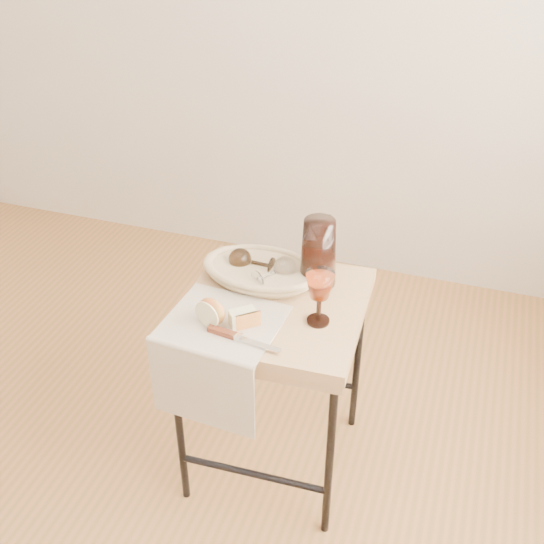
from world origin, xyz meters
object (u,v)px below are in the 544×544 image
at_px(table_knife, 241,338).
at_px(side_table, 274,386).
at_px(pitcher, 318,252).
at_px(apple_half, 212,311).
at_px(bread_basket, 261,273).
at_px(goblet_lying_a, 253,262).
at_px(tea_towel, 223,323).
at_px(wine_goblet, 319,298).
at_px(goblet_lying_b, 273,273).

bearing_deg(table_knife, side_table, 89.33).
relative_size(pitcher, apple_half, 2.94).
bearing_deg(apple_half, pitcher, 70.27).
bearing_deg(bread_basket, pitcher, 14.21).
xyz_separation_m(goblet_lying_a, apple_half, (-0.02, -0.27, -0.00)).
bearing_deg(tea_towel, apple_half, -151.61).
distance_m(side_table, table_knife, 0.40).
height_order(apple_half, table_knife, apple_half).
bearing_deg(side_table, tea_towel, -127.01).
height_order(goblet_lying_a, apple_half, apple_half).
relative_size(tea_towel, apple_half, 3.65).
xyz_separation_m(side_table, apple_half, (-0.13, -0.15, 0.38)).
bearing_deg(tea_towel, goblet_lying_a, 93.57).
relative_size(goblet_lying_a, wine_goblet, 0.71).
bearing_deg(apple_half, side_table, 66.58).
bearing_deg(table_knife, apple_half, 162.12).
height_order(side_table, wine_goblet, wine_goblet).
relative_size(wine_goblet, apple_half, 1.91).
distance_m(tea_towel, wine_goblet, 0.28).
height_order(wine_goblet, table_knife, wine_goblet).
height_order(side_table, pitcher, pitcher).
bearing_deg(apple_half, bread_basket, 95.40).
bearing_deg(pitcher, table_knife, -126.39).
bearing_deg(goblet_lying_b, wine_goblet, -92.67).
bearing_deg(apple_half, tea_towel, 42.13).
xyz_separation_m(goblet_lying_a, wine_goblet, (0.25, -0.16, 0.03)).
xyz_separation_m(bread_basket, goblet_lying_a, (-0.03, 0.01, 0.02)).
xyz_separation_m(bread_basket, apple_half, (-0.05, -0.25, 0.02)).
distance_m(bread_basket, goblet_lying_a, 0.04).
bearing_deg(goblet_lying_b, goblet_lying_a, 100.02).
relative_size(bread_basket, table_knife, 1.51).
xyz_separation_m(goblet_lying_a, goblet_lying_b, (0.08, -0.03, -0.00)).
bearing_deg(bread_basket, wine_goblet, -33.12).
bearing_deg(table_knife, tea_towel, 149.76).
bearing_deg(wine_goblet, apple_half, -159.37).
bearing_deg(bread_basket, table_knife, -80.22).
bearing_deg(pitcher, side_table, -139.86).
distance_m(goblet_lying_b, wine_goblet, 0.22).
bearing_deg(apple_half, table_knife, -7.86).
relative_size(goblet_lying_a, table_knife, 0.55).
height_order(bread_basket, pitcher, pitcher).
relative_size(goblet_lying_a, pitcher, 0.46).
bearing_deg(table_knife, wine_goblet, 48.46).
xyz_separation_m(wine_goblet, table_knife, (-0.17, -0.15, -0.07)).
distance_m(wine_goblet, apple_half, 0.30).
xyz_separation_m(side_table, bread_basket, (-0.08, 0.10, 0.36)).
bearing_deg(tea_towel, table_knife, -33.96).
xyz_separation_m(side_table, goblet_lying_a, (-0.11, 0.12, 0.38)).
relative_size(side_table, pitcher, 2.61).
xyz_separation_m(side_table, pitcher, (0.09, 0.14, 0.44)).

